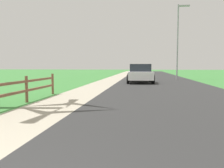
# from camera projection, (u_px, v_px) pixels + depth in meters

# --- Properties ---
(ground_plane) EXTENTS (120.00, 120.00, 0.00)m
(ground_plane) POSITION_uv_depth(u_px,v_px,m) (123.00, 78.00, 26.24)
(ground_plane) COLOR #3B7D38
(road_asphalt) EXTENTS (7.00, 66.00, 0.01)m
(road_asphalt) POSITION_uv_depth(u_px,v_px,m) (154.00, 78.00, 27.78)
(road_asphalt) COLOR #2B2B2B
(road_asphalt) RESTS_ON ground
(curb_concrete) EXTENTS (6.00, 66.00, 0.01)m
(curb_concrete) POSITION_uv_depth(u_px,v_px,m) (100.00, 77.00, 28.60)
(curb_concrete) COLOR #ACA38D
(curb_concrete) RESTS_ON ground
(grass_verge) EXTENTS (5.00, 66.00, 0.00)m
(grass_verge) POSITION_uv_depth(u_px,v_px,m) (88.00, 77.00, 28.79)
(grass_verge) COLOR #3B7D38
(grass_verge) RESTS_ON ground
(parked_suv_white) EXTENTS (2.29, 4.75, 1.55)m
(parked_suv_white) POSITION_uv_depth(u_px,v_px,m) (140.00, 73.00, 19.54)
(parked_suv_white) COLOR white
(parked_suv_white) RESTS_ON ground
(street_lamp) EXTENTS (1.17, 0.20, 7.49)m
(street_lamp) POSITION_uv_depth(u_px,v_px,m) (179.00, 36.00, 23.48)
(street_lamp) COLOR gray
(street_lamp) RESTS_ON ground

